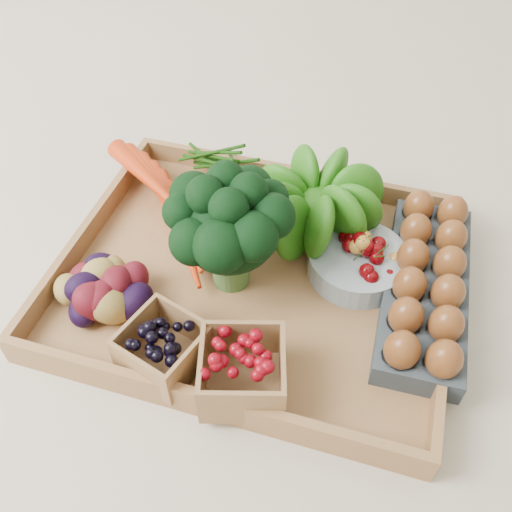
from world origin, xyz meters
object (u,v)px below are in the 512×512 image
(broccoli, at_px, (230,246))
(egg_carton, at_px, (425,289))
(tray, at_px, (256,280))
(cherry_bowl, at_px, (357,263))

(broccoli, xyz_separation_m, egg_carton, (0.27, 0.05, -0.05))
(tray, relative_size, cherry_bowl, 3.81)
(cherry_bowl, relative_size, egg_carton, 0.45)
(broccoli, relative_size, egg_carton, 0.56)
(tray, bearing_deg, egg_carton, 7.46)
(tray, height_order, egg_carton, egg_carton)
(cherry_bowl, distance_m, egg_carton, 0.10)
(tray, xyz_separation_m, egg_carton, (0.24, 0.03, 0.03))
(tray, bearing_deg, broccoli, -156.38)
(tray, xyz_separation_m, broccoli, (-0.03, -0.01, 0.08))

